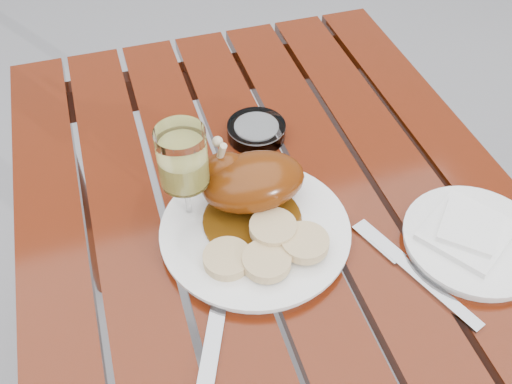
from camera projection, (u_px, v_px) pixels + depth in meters
table at (281, 355)px, 1.14m from camera, size 0.80×1.20×0.75m
dinner_plate at (255, 232)px, 0.86m from camera, size 0.30×0.30×0.02m
roast_duck at (249, 182)px, 0.86m from camera, size 0.17×0.17×0.12m
bread_dumplings at (268, 247)px, 0.82m from camera, size 0.18×0.12×0.03m
wine_glass at (185, 179)px, 0.83m from camera, size 0.10×0.10×0.18m
side_plate at (474, 241)px, 0.85m from camera, size 0.26×0.26×0.02m
napkin at (467, 231)px, 0.85m from camera, size 0.16×0.16×0.01m
ashtray at (256, 131)px, 1.02m from camera, size 0.13×0.13×0.03m
fork at (215, 330)px, 0.76m from camera, size 0.09×0.17×0.01m
knife at (424, 280)px, 0.81m from camera, size 0.09×0.19×0.01m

